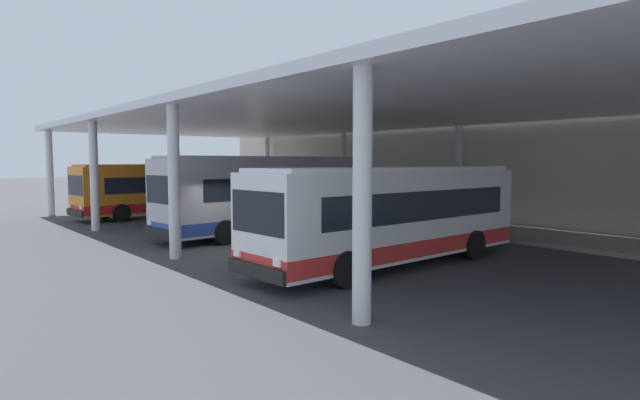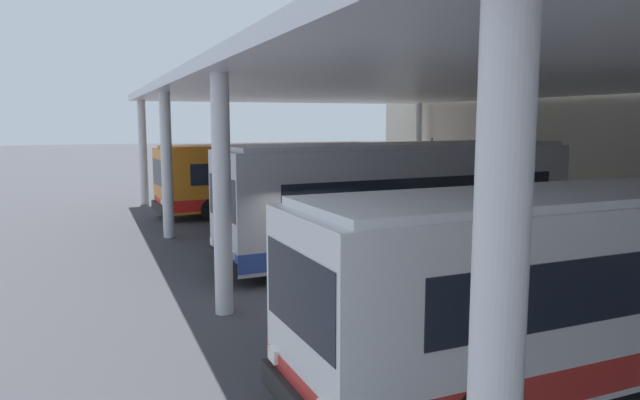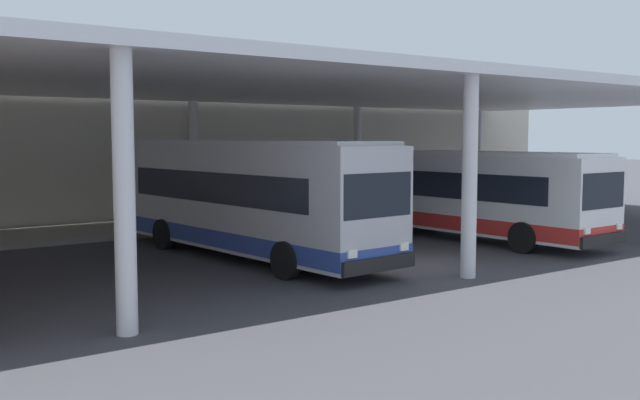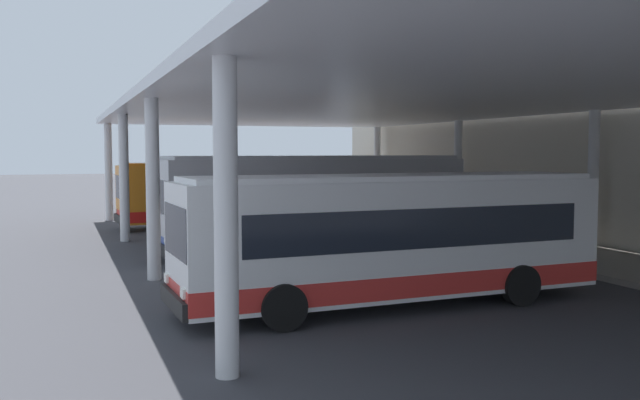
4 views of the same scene
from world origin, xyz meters
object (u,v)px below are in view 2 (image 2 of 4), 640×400
bench_waiting (482,198)px  banner_sign (431,166)px  bus_second_bay (401,200)px  bus_middle_bay (594,280)px  bus_nearest_bay (273,177)px

bench_waiting → banner_sign: (-3.10, -0.88, 1.32)m
banner_sign → bench_waiting: bearing=15.8°
bus_second_bay → bus_middle_bay: bearing=-8.1°
bus_second_bay → bus_nearest_bay: bearing=-175.5°
bus_nearest_bay → bench_waiting: bus_nearest_bay is taller
bus_nearest_bay → bench_waiting: size_ratio=5.93×
bus_second_bay → banner_sign: size_ratio=3.59×
bus_second_bay → bench_waiting: 10.72m
bus_nearest_bay → banner_sign: 8.16m
bench_waiting → banner_sign: banner_sign is taller
bus_nearest_bay → bench_waiting: 9.78m
bench_waiting → bus_second_bay: bearing=-50.0°
bench_waiting → banner_sign: size_ratio=0.56×
bus_nearest_bay → bus_middle_bay: size_ratio=1.01×
bench_waiting → banner_sign: 3.48m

